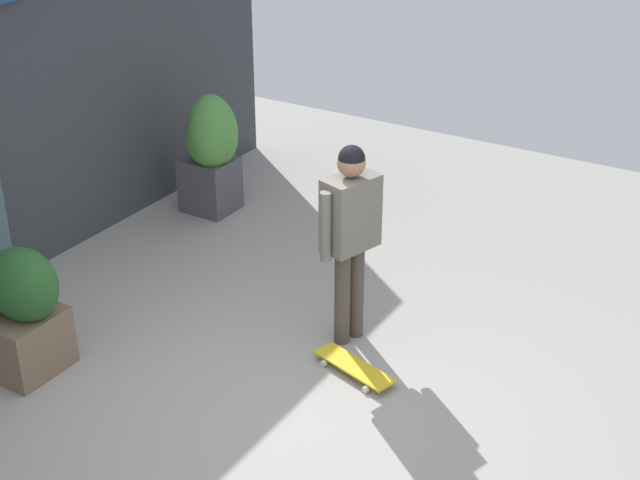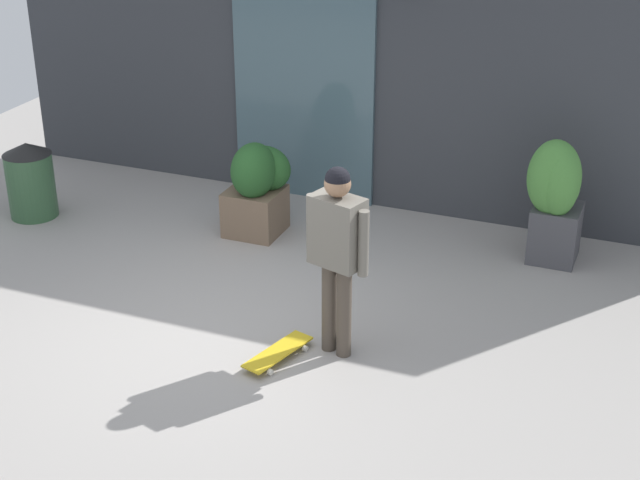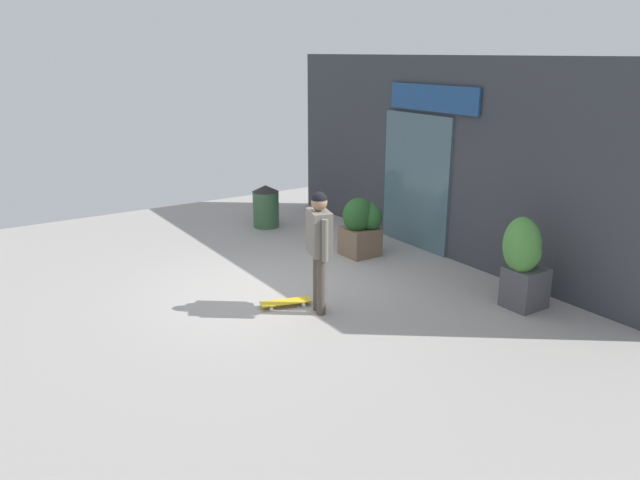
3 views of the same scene
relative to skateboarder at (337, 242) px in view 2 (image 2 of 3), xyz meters
The scene contains 7 objects.
ground_plane 1.51m from the skateboarder, behind, with size 12.00×12.00×0.00m, color #9E9993.
building_facade 3.55m from the skateboarder, 108.32° to the left, with size 8.60×0.31×3.45m.
skateboarder is the anchor object (origin of this frame).
skateboard 1.13m from the skateboarder, 145.35° to the right, with size 0.40×0.76×0.08m.
planter_box_left 2.88m from the skateboarder, 60.16° to the left, with size 0.57×0.62×1.33m.
planter_box_right 2.65m from the skateboarder, 130.14° to the left, with size 0.66×0.70×1.06m.
trash_bin 4.55m from the skateboarder, 161.14° to the left, with size 0.55×0.55×0.88m.
Camera 2 is at (3.61, -6.71, 4.50)m, focal length 54.03 mm.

